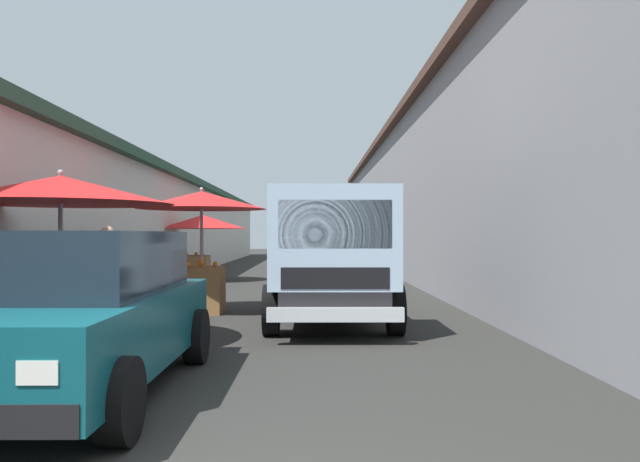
% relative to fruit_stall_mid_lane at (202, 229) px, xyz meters
% --- Properties ---
extents(ground, '(90.00, 90.00, 0.00)m').
position_rel_fruit_stall_mid_lane_xyz_m(ground, '(-2.71, -2.64, -1.60)').
color(ground, '#282826').
extents(building_left_whitewash, '(49.80, 7.50, 3.46)m').
position_rel_fruit_stall_mid_lane_xyz_m(building_left_whitewash, '(-0.46, 4.41, 0.14)').
color(building_left_whitewash, beige).
rests_on(building_left_whitewash, ground).
extents(building_right_concrete, '(49.80, 7.50, 5.30)m').
position_rel_fruit_stall_mid_lane_xyz_m(building_right_concrete, '(-0.46, -9.69, 1.06)').
color(building_right_concrete, gray).
rests_on(building_right_concrete, ground).
extents(fruit_stall_mid_lane, '(2.64, 2.64, 2.10)m').
position_rel_fruit_stall_mid_lane_xyz_m(fruit_stall_mid_lane, '(0.00, 0.00, 0.00)').
color(fruit_stall_mid_lane, '#9E9EA3').
rests_on(fruit_stall_mid_lane, ground).
extents(fruit_stall_near_left, '(2.36, 2.36, 2.28)m').
position_rel_fruit_stall_mid_lane_xyz_m(fruit_stall_near_left, '(-7.71, -1.37, 0.12)').
color(fruit_stall_near_left, '#9E9EA3').
rests_on(fruit_stall_near_left, ground).
extents(fruit_stall_far_right, '(2.79, 2.79, 2.24)m').
position_rel_fruit_stall_mid_lane_xyz_m(fruit_stall_far_right, '(-11.21, -0.24, 0.21)').
color(fruit_stall_far_right, '#9E9EA3').
rests_on(fruit_stall_far_right, ground).
extents(hatchback_car, '(3.92, 1.95, 1.45)m').
position_rel_fruit_stall_mid_lane_xyz_m(hatchback_car, '(-13.41, -1.22, -0.86)').
color(hatchback_car, '#0F4C56').
rests_on(hatchback_car, ground).
extents(delivery_truck, '(4.93, 1.99, 2.08)m').
position_rel_fruit_stall_mid_lane_xyz_m(delivery_truck, '(-9.58, -3.67, -0.56)').
color(delivery_truck, black).
rests_on(delivery_truck, ground).
extents(vendor_by_crates, '(0.49, 0.45, 1.56)m').
position_rel_fruit_stall_mid_lane_xyz_m(vendor_by_crates, '(-9.19, -0.14, -0.71)').
color(vendor_by_crates, navy).
rests_on(vendor_by_crates, ground).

